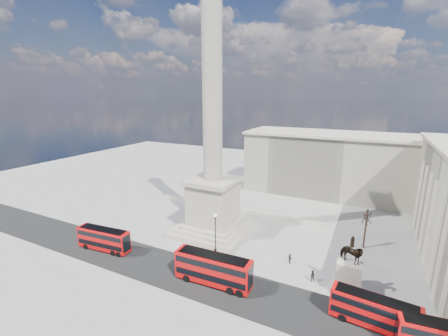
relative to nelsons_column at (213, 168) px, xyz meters
name	(u,v)px	position (x,y,z in m)	size (l,w,h in m)	color
ground	(201,241)	(0.00, -5.00, -12.92)	(180.00, 180.00, 0.00)	#A5A29C
asphalt_road	(195,277)	(5.00, -15.00, -12.91)	(120.00, 9.00, 0.01)	#242424
nelsons_column	(213,168)	(0.00, 0.00, 0.00)	(14.00, 14.00, 49.85)	#B9AF9A
balustrade_wall	(236,210)	(0.00, 11.00, -12.37)	(40.00, 0.60, 1.10)	beige
building_northeast	(342,165)	(20.00, 35.00, -4.59)	(51.00, 17.00, 16.60)	beige
red_bus_a	(104,239)	(-13.39, -15.17, -10.84)	(9.94, 3.13, 3.96)	red
red_bus_b	(214,269)	(8.29, -15.11, -10.52)	(11.35, 3.07, 4.56)	red
red_bus_c	(375,312)	(28.91, -13.87, -10.88)	(9.75, 3.10, 3.89)	red
victorian_lamp	(215,230)	(4.21, -6.99, -8.79)	(0.60, 0.60, 7.00)	black
equestrian_statue	(349,273)	(25.61, -8.34, -10.00)	(4.02, 3.02, 8.37)	beige
bare_tree_mid	(445,254)	(37.27, -1.01, -7.91)	(1.67, 1.67, 6.35)	#332319
bare_tree_far	(367,216)	(27.06, 6.09, -6.90)	(1.87, 1.87, 7.64)	#332319
pedestrian_walking	(353,303)	(26.57, -11.50, -12.15)	(0.56, 0.37, 1.54)	black
pedestrian_standing	(312,276)	(20.80, -8.14, -12.02)	(0.87, 0.68, 1.79)	black
pedestrian_crossing	(290,258)	(16.66, -4.80, -12.06)	(1.01, 0.42, 1.72)	black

